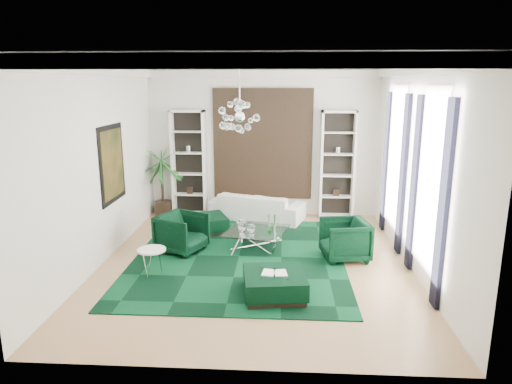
# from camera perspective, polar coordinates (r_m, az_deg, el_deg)

# --- Properties ---
(floor) EXTENTS (6.00, 7.00, 0.02)m
(floor) POSITION_cam_1_polar(r_m,az_deg,el_deg) (9.17, -0.14, -8.83)
(floor) COLOR tan
(floor) RESTS_ON ground
(ceiling) EXTENTS (6.00, 7.00, 0.02)m
(ceiling) POSITION_cam_1_polar(r_m,az_deg,el_deg) (8.49, -0.16, 15.77)
(ceiling) COLOR white
(ceiling) RESTS_ON ground
(wall_back) EXTENTS (6.00, 0.02, 3.80)m
(wall_back) POSITION_cam_1_polar(r_m,az_deg,el_deg) (12.09, 0.86, 6.00)
(wall_back) COLOR silver
(wall_back) RESTS_ON ground
(wall_front) EXTENTS (6.00, 0.02, 3.80)m
(wall_front) POSITION_cam_1_polar(r_m,az_deg,el_deg) (5.22, -2.48, -4.01)
(wall_front) COLOR silver
(wall_front) RESTS_ON ground
(wall_left) EXTENTS (0.02, 7.00, 3.80)m
(wall_left) POSITION_cam_1_polar(r_m,az_deg,el_deg) (9.30, -19.02, 3.02)
(wall_left) COLOR silver
(wall_left) RESTS_ON ground
(wall_right) EXTENTS (0.02, 7.00, 3.80)m
(wall_right) POSITION_cam_1_polar(r_m,az_deg,el_deg) (8.97, 19.45, 2.62)
(wall_right) COLOR silver
(wall_right) RESTS_ON ground
(crown_molding) EXTENTS (6.00, 7.00, 0.18)m
(crown_molding) POSITION_cam_1_polar(r_m,az_deg,el_deg) (8.49, -0.16, 15.03)
(crown_molding) COLOR white
(crown_molding) RESTS_ON ceiling
(ceiling_medallion) EXTENTS (0.90, 0.90, 0.05)m
(ceiling_medallion) POSITION_cam_1_polar(r_m,az_deg,el_deg) (8.79, -0.04, 15.43)
(ceiling_medallion) COLOR white
(ceiling_medallion) RESTS_ON ceiling
(tapestry) EXTENTS (2.50, 0.06, 2.80)m
(tapestry) POSITION_cam_1_polar(r_m,az_deg,el_deg) (12.04, 0.85, 5.97)
(tapestry) COLOR black
(tapestry) RESTS_ON wall_back
(shelving_left) EXTENTS (0.90, 0.38, 2.80)m
(shelving_left) POSITION_cam_1_polar(r_m,az_deg,el_deg) (12.21, -8.39, 3.56)
(shelving_left) COLOR white
(shelving_left) RESTS_ON floor
(shelving_right) EXTENTS (0.90, 0.38, 2.80)m
(shelving_right) POSITION_cam_1_polar(r_m,az_deg,el_deg) (12.04, 10.13, 3.36)
(shelving_right) COLOR white
(shelving_right) RESTS_ON floor
(painting) EXTENTS (0.04, 1.30, 1.60)m
(painting) POSITION_cam_1_polar(r_m,az_deg,el_deg) (9.85, -17.48, 3.38)
(painting) COLOR black
(painting) RESTS_ON wall_left
(window_near) EXTENTS (0.03, 1.10, 2.90)m
(window_near) POSITION_cam_1_polar(r_m,az_deg,el_deg) (8.12, 21.02, 1.42)
(window_near) COLOR white
(window_near) RESTS_ON wall_right
(curtain_near_a) EXTENTS (0.07, 0.30, 3.25)m
(curtain_near_a) POSITION_cam_1_polar(r_m,az_deg,el_deg) (7.44, 22.37, -1.72)
(curtain_near_a) COLOR black
(curtain_near_a) RESTS_ON floor
(curtain_near_b) EXTENTS (0.07, 0.30, 3.25)m
(curtain_near_b) POSITION_cam_1_polar(r_m,az_deg,el_deg) (8.89, 19.19, 0.90)
(curtain_near_b) COLOR black
(curtain_near_b) RESTS_ON floor
(window_far) EXTENTS (0.03, 1.10, 2.90)m
(window_far) POSITION_cam_1_polar(r_m,az_deg,el_deg) (10.39, 17.11, 4.18)
(window_far) COLOR white
(window_far) RESTS_ON wall_right
(curtain_far_a) EXTENTS (0.07, 0.30, 3.25)m
(curtain_far_a) POSITION_cam_1_polar(r_m,az_deg,el_deg) (9.68, 17.87, 1.98)
(curtain_far_a) COLOR black
(curtain_far_a) RESTS_ON floor
(curtain_far_b) EXTENTS (0.07, 0.30, 3.25)m
(curtain_far_b) POSITION_cam_1_polar(r_m,az_deg,el_deg) (11.17, 15.93, 3.57)
(curtain_far_b) COLOR black
(curtain_far_b) RESTS_ON floor
(rug) EXTENTS (4.20, 5.00, 0.02)m
(rug) POSITION_cam_1_polar(r_m,az_deg,el_deg) (9.43, -2.14, -8.07)
(rug) COLOR black
(rug) RESTS_ON floor
(sofa) EXTENTS (2.57, 1.62, 0.70)m
(sofa) POSITION_cam_1_polar(r_m,az_deg,el_deg) (11.85, 0.10, -1.80)
(sofa) COLOR white
(sofa) RESTS_ON floor
(armchair_left) EXTENTS (1.17, 1.16, 0.81)m
(armchair_left) POSITION_cam_1_polar(r_m,az_deg,el_deg) (9.73, -9.25, -5.06)
(armchair_left) COLOR black
(armchair_left) RESTS_ON floor
(armchair_right) EXTENTS (1.02, 1.00, 0.81)m
(armchair_right) POSITION_cam_1_polar(r_m,az_deg,el_deg) (9.37, 11.03, -5.87)
(armchair_right) COLOR black
(armchair_right) RESTS_ON floor
(coffee_table) EXTENTS (1.45, 1.45, 0.41)m
(coffee_table) POSITION_cam_1_polar(r_m,az_deg,el_deg) (9.83, 0.08, -5.93)
(coffee_table) COLOR white
(coffee_table) RESTS_ON floor
(ottoman_side) EXTENTS (1.18, 1.18, 0.40)m
(ottoman_side) POSITION_cam_1_polar(r_m,az_deg,el_deg) (10.93, -6.23, -4.02)
(ottoman_side) COLOR black
(ottoman_side) RESTS_ON floor
(ottoman_front) EXTENTS (1.12, 1.12, 0.40)m
(ottoman_front) POSITION_cam_1_polar(r_m,az_deg,el_deg) (7.75, 2.32, -11.50)
(ottoman_front) COLOR black
(ottoman_front) RESTS_ON floor
(book) EXTENTS (0.42, 0.28, 0.03)m
(book) POSITION_cam_1_polar(r_m,az_deg,el_deg) (7.66, 2.33, -10.04)
(book) COLOR white
(book) RESTS_ON ottoman_front
(side_table) EXTENTS (0.56, 0.56, 0.50)m
(side_table) POSITION_cam_1_polar(r_m,az_deg,el_deg) (8.70, -12.85, -8.61)
(side_table) COLOR white
(side_table) RESTS_ON floor
(palm) EXTENTS (1.54, 1.54, 2.40)m
(palm) POSITION_cam_1_polar(r_m,az_deg,el_deg) (12.25, -11.72, 2.51)
(palm) COLOR #19591E
(palm) RESTS_ON floor
(chandelier) EXTENTS (0.89, 0.89, 0.72)m
(chandelier) POSITION_cam_1_polar(r_m,az_deg,el_deg) (8.57, -2.05, 9.32)
(chandelier) COLOR white
(chandelier) RESTS_ON ceiling
(table_plant) EXTENTS (0.16, 0.14, 0.24)m
(table_plant) POSITION_cam_1_polar(r_m,az_deg,el_deg) (9.47, 1.81, -4.60)
(table_plant) COLOR #19591E
(table_plant) RESTS_ON coffee_table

